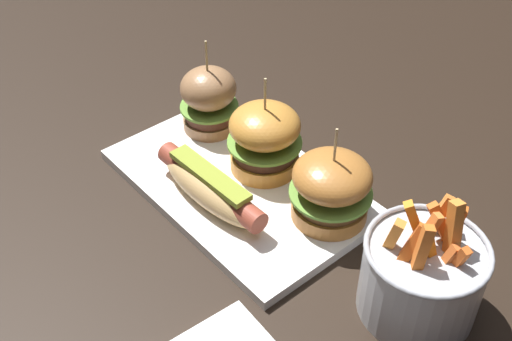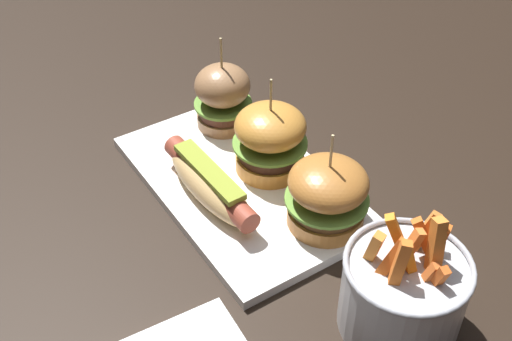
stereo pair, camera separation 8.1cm
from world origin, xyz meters
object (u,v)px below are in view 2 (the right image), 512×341
Objects in this scene: platter_main at (242,183)px; slider_right at (327,194)px; fries_bucket at (403,292)px; hot_dog at (210,183)px; slider_center at (268,138)px; slider_left at (223,96)px.

platter_main is 0.14m from slider_right.
slider_right is 0.16m from fries_bucket.
slider_right is at bearing 20.00° from platter_main.
slider_right is (0.12, 0.04, 0.05)m from platter_main.
hot_dog reaches higher than platter_main.
fries_bucket is at bearing -4.19° from slider_center.
slider_left is 0.12m from slider_center.
slider_center is at bearing 95.02° from platter_main.
slider_left is at bearing -179.81° from slider_center.
slider_center is at bearing 179.91° from slider_right.
fries_bucket is (0.27, 0.08, 0.01)m from hot_dog.
slider_left is at bearing 159.70° from platter_main.
slider_center is 1.05× the size of slider_right.
platter_main is at bearing 99.12° from hot_dog.
fries_bucket reaches higher than hot_dog.
fries_bucket reaches higher than platter_main.
hot_dog is at bearing -37.08° from slider_left.
slider_right is at bearing -0.09° from slider_center.
hot_dog is 0.28m from fries_bucket.
slider_left reaches higher than hot_dog.
slider_right is (0.24, 0.00, -0.00)m from slider_left.
slider_center is (0.12, 0.00, -0.00)m from slider_left.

